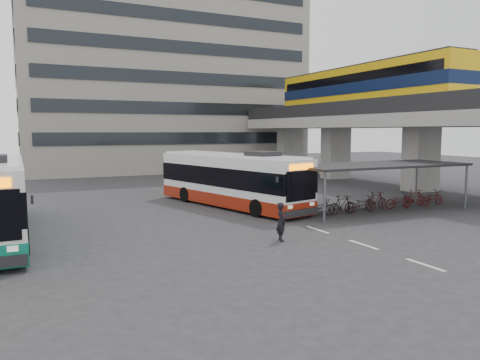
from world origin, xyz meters
name	(u,v)px	position (x,y,z in m)	size (l,w,h in m)	color
ground	(268,235)	(0.00, 0.00, 0.00)	(120.00, 120.00, 0.00)	#28282B
viaduct	(371,107)	(17.00, 13.39, 6.23)	(8.00, 32.00, 9.68)	gray
bike_shelter	(377,185)	(8.50, 3.00, 1.36)	(10.00, 4.00, 2.54)	#595B60
office_block	(161,59)	(6.00, 36.00, 12.50)	(30.00, 15.00, 25.00)	gray
road_markings	(363,245)	(2.50, -3.00, 0.01)	(0.15, 7.60, 0.01)	beige
bus_main	(231,180)	(1.73, 7.54, 1.51)	(4.99, 11.26, 3.26)	white
pedestrian	(281,222)	(-0.02, -1.11, 0.77)	(0.56, 0.37, 1.54)	black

